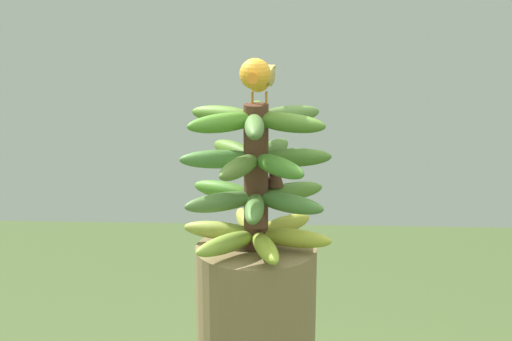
% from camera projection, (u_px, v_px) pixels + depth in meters
% --- Properties ---
extents(banana_bunch, '(0.30, 0.30, 0.29)m').
position_uv_depth(banana_bunch, '(256.00, 178.00, 1.55)').
color(banana_bunch, '#4C2D1E').
rests_on(banana_bunch, banana_tree).
extents(perched_bird, '(0.23, 0.07, 0.09)m').
position_uv_depth(perched_bird, '(258.00, 76.00, 1.49)').
color(perched_bird, '#C68933').
rests_on(perched_bird, banana_bunch).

